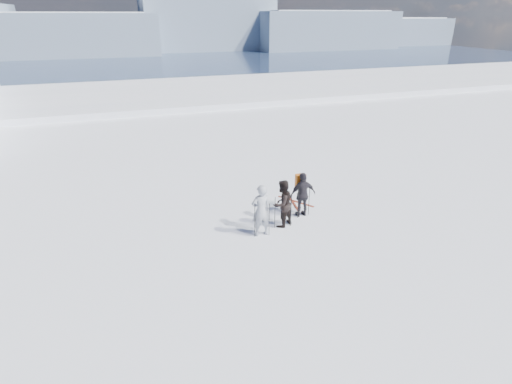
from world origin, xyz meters
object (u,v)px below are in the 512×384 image
skier_grey (261,211)px  skier_pack (303,195)px  skier_dark (282,204)px  skis_loose (294,202)px

skier_grey → skier_pack: skier_grey is taller
skier_grey → skier_dark: skier_grey is taller
skier_dark → skier_grey: bearing=-5.3°
skier_grey → skis_loose: size_ratio=1.12×
skier_dark → skier_pack: skier_dark is taller
skier_dark → skier_pack: size_ratio=1.01×
skier_grey → skier_dark: 1.02m
skier_grey → skier_dark: bearing=-160.4°
skier_grey → skier_pack: bearing=-158.9°
skier_pack → skier_grey: bearing=23.7°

